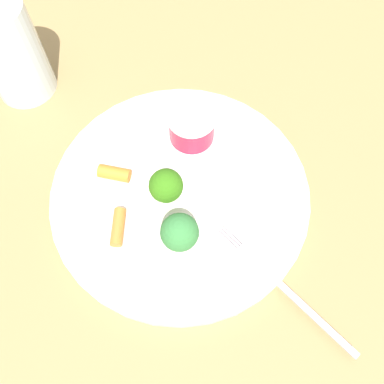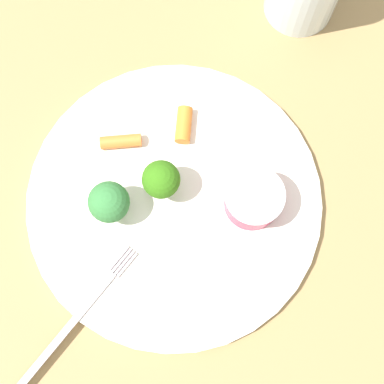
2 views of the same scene
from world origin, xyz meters
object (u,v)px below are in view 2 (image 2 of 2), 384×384
Objects in this scene: plate at (174,202)px; broccoli_floret_1 at (109,202)px; sauce_cup at (253,199)px; carrot_stick_0 at (121,141)px; fork at (73,322)px; carrot_stick_1 at (184,125)px; broccoli_floret_0 at (163,178)px.

broccoli_floret_1 reaches higher than plate.
carrot_stick_0 is at bearing -67.99° from sauce_cup.
sauce_cup is at bearing 139.99° from broccoli_floret_1.
sauce_cup is at bearing 112.01° from carrot_stick_0.
carrot_stick_1 is at bearing -160.16° from fork.
broccoli_floret_0 is 0.07m from carrot_stick_0.
carrot_stick_1 is at bearing -171.33° from broccoli_floret_1.
broccoli_floret_0 is 0.29× the size of fork.
fork is (0.14, 0.02, 0.01)m from plate.
carrot_stick_0 is (0.05, -0.13, -0.01)m from sauce_cup.
broccoli_floret_1 is 1.39× the size of carrot_stick_1.
broccoli_floret_1 is 0.28× the size of fork.
broccoli_floret_0 reaches higher than sauce_cup.
carrot_stick_1 is at bearing 153.02° from carrot_stick_0.
sauce_cup is 0.10m from carrot_stick_1.
broccoli_floret_0 is at bearing -164.74° from fork.
broccoli_floret_1 is 0.07m from carrot_stick_0.
broccoli_floret_0 is 1.02× the size of broccoli_floret_1.
fork reaches higher than plate.
broccoli_floret_0 is (0.05, -0.07, 0.01)m from sauce_cup.
carrot_stick_1 is (-0.00, -0.10, -0.01)m from sauce_cup.
plate is 8.11× the size of carrot_stick_1.
carrot_stick_1 is (-0.06, 0.03, 0.00)m from carrot_stick_0.
sauce_cup reaches higher than plate.
carrot_stick_1 is (-0.05, -0.03, -0.02)m from broccoli_floret_0.
plate is at bearing 40.80° from carrot_stick_1.
plate is 7.14× the size of carrot_stick_0.
broccoli_floret_1 is (0.05, -0.02, -0.00)m from broccoli_floret_0.
broccoli_floret_0 reaches higher than carrot_stick_0.
carrot_stick_0 reaches higher than fork.
sauce_cup is 0.20m from fork.
carrot_stick_1 is at bearing -92.29° from sauce_cup.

